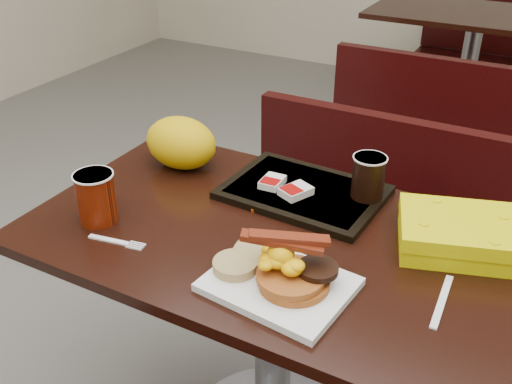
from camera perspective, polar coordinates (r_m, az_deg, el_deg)
The scene contains 22 objects.
table_near at distance 1.66m, azimuth 1.67°, elevation -14.83°, with size 1.20×0.70×0.75m, color black, non-canonical shape.
bench_near_n at distance 2.18m, azimuth 10.03°, elevation -3.45°, with size 1.00×0.46×0.72m, color black, non-canonical shape.
table_far at distance 3.88m, azimuth 19.67°, elevation 10.60°, with size 1.20×0.70×0.75m, color black, non-canonical shape.
bench_far_s at distance 3.23m, azimuth 17.23°, elevation 7.00°, with size 1.00×0.46×0.72m, color black, non-canonical shape.
bench_far_n at distance 4.55m, azimuth 21.36°, elevation 12.79°, with size 1.00×0.46×0.72m, color black, non-canonical shape.
platter at distance 1.25m, azimuth 2.24°, elevation -8.91°, with size 0.29×0.23×0.02m, color white.
pancake_stack at distance 1.23m, azimuth 3.70°, elevation -8.41°, with size 0.15×0.15×0.03m, color #A2571B.
sausage_patty at distance 1.23m, azimuth 5.98°, elevation -7.38°, with size 0.09×0.09×0.01m, color black.
scrambled_eggs at distance 1.22m, azimuth 2.39°, elevation -6.27°, with size 0.10×0.09×0.05m, color #FFBE05.
bacon_strips at distance 1.21m, azimuth 2.53°, elevation -4.75°, with size 0.17×0.08×0.01m, color #410A04, non-canonical shape.
muffin_bottom at distance 1.27m, azimuth -2.04°, elevation -7.08°, with size 0.10×0.10×0.02m, color tan.
muffin_top at distance 1.29m, azimuth -0.20°, elevation -5.84°, with size 0.09×0.09×0.02m, color tan.
coffee_cup_near at distance 1.49m, azimuth -15.17°, elevation -0.55°, with size 0.09×0.09×0.13m, color #8F1F05.
fork at distance 1.44m, azimuth -14.03°, elevation -4.51°, with size 0.14×0.03×0.00m, color white, non-canonical shape.
knife at distance 1.28m, azimuth 17.51°, elevation -10.01°, with size 0.18×0.01×0.00m, color white.
condiment_syrup at distance 1.51m, azimuth 0.13°, elevation -1.55°, with size 0.04×0.03×0.01m, color #9E2906.
tray at distance 1.58m, azimuth 4.61°, elevation -0.01°, with size 0.41×0.29×0.02m, color black.
hashbrown_sleeve_left at distance 1.58m, azimuth 1.59°, elevation 0.97°, with size 0.05×0.07×0.02m, color silver.
hashbrown_sleeve_right at distance 1.54m, azimuth 3.86°, elevation 0.08°, with size 0.06×0.08×0.02m, color silver.
coffee_cup_far at distance 1.53m, azimuth 10.79°, elevation 1.43°, with size 0.08×0.08×0.11m, color black.
clamshell at distance 1.43m, azimuth 19.17°, elevation -3.88°, with size 0.28×0.21×0.07m, color #D3CA03.
paper_bag at distance 1.71m, azimuth -7.25°, elevation 4.75°, with size 0.22×0.16×0.15m, color #D5AF07.
Camera 1 is at (0.52, -1.06, 1.54)m, focal length 41.44 mm.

